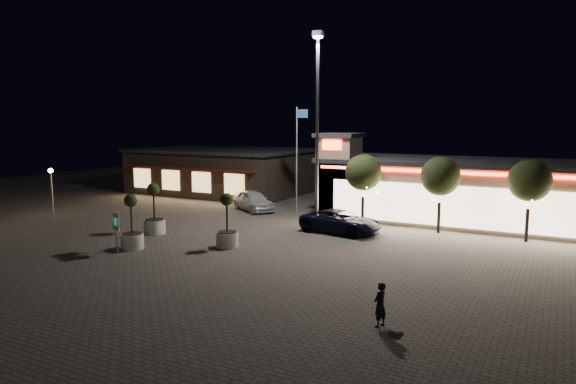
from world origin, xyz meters
The scene contains 17 objects.
ground centered at (0.00, 0.00, 0.00)m, with size 90.00×90.00×0.00m, color #665E52.
retail_building centered at (9.51, 15.82, 2.21)m, with size 20.40×8.40×6.10m.
restaurant_building centered at (-14.00, 19.97, 2.16)m, with size 16.40×11.00×4.30m.
floodlight_pole centered at (2.00, 8.00, 7.02)m, with size 0.60×0.40×12.38m.
flagpole centered at (-1.90, 13.00, 4.74)m, with size 0.95×0.10×8.00m.
lamp_post_west centered at (-18.00, 4.00, 2.46)m, with size 0.36×0.36×3.48m.
string_tree_a centered at (4.00, 11.00, 3.56)m, with size 2.42×2.42×4.79m.
string_tree_b centered at (9.00, 11.00, 3.56)m, with size 2.42×2.42×4.79m.
string_tree_c centered at (14.00, 11.00, 3.56)m, with size 2.42×2.42×4.79m.
pickup_truck centered at (3.60, 8.14, 0.72)m, with size 2.39×5.18×1.44m, color black.
white_sedan centered at (-5.59, 12.54, 0.79)m, with size 1.87×4.65×1.58m, color silver.
pedestrian centered at (10.45, -5.01, 0.77)m, with size 0.56×0.37×1.54m, color black.
dog centered at (11.33, -5.99, 0.26)m, with size 0.49×0.24×0.26m.
planter_left centered at (-6.49, 2.46, 0.99)m, with size 1.30×1.30×3.20m.
planter_mid centered at (-4.91, -1.00, 0.93)m, with size 1.23×1.23×3.03m.
planter_right centered at (-0.57, 1.81, 0.93)m, with size 1.23×1.23×3.03m.
valet_sign centered at (-4.84, -2.15, 1.53)m, with size 0.69×0.32×2.19m.
Camera 1 is at (15.57, -21.14, 6.89)m, focal length 32.00 mm.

